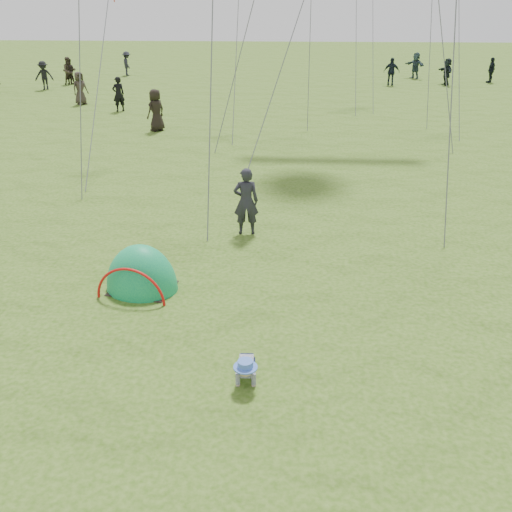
{
  "coord_description": "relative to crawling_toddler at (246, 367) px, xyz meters",
  "views": [
    {
      "loc": [
        1.35,
        -7.35,
        5.51
      ],
      "look_at": [
        0.74,
        2.41,
        1.0
      ],
      "focal_mm": 40.0,
      "sensor_mm": 36.0,
      "label": 1
    }
  ],
  "objects": [
    {
      "name": "ground",
      "position": [
        -0.74,
        0.09,
        -0.26
      ],
      "size": [
        140.0,
        140.0,
        0.0
      ],
      "primitive_type": "plane",
      "color": "#2B4D0C"
    },
    {
      "name": "crowd_person_8",
      "position": [
        14.01,
        33.89,
        0.56
      ],
      "size": [
        0.91,
        1.0,
        1.64
      ],
      "primitive_type": "imported",
      "rotation": [
        0.0,
        0.0,
        4.04
      ],
      "color": "black",
      "rests_on": "ground"
    },
    {
      "name": "crowd_person_15",
      "position": [
        -14.97,
        29.0,
        0.6
      ],
      "size": [
        1.22,
        0.85,
        1.72
      ],
      "primitive_type": "imported",
      "rotation": [
        0.0,
        0.0,
        0.2
      ],
      "color": "black",
      "rests_on": "ground"
    },
    {
      "name": "crowd_person_0",
      "position": [
        -8.25,
        22.1,
        0.6
      ],
      "size": [
        0.75,
        0.71,
        1.72
      ],
      "primitive_type": "imported",
      "rotation": [
        0.0,
        0.0,
        3.8
      ],
      "color": "black",
      "rests_on": "ground"
    },
    {
      "name": "crawling_toddler",
      "position": [
        0.0,
        0.0,
        0.0
      ],
      "size": [
        0.49,
        0.69,
        0.51
      ],
      "primitive_type": null,
      "rotation": [
        0.0,
        0.0,
        0.04
      ],
      "color": "black",
      "rests_on": "ground"
    },
    {
      "name": "crowd_person_3",
      "position": [
        -11.59,
        36.01,
        0.59
      ],
      "size": [
        1.04,
        1.26,
        1.7
      ],
      "primitive_type": "imported",
      "rotation": [
        0.0,
        0.0,
        2.01
      ],
      "color": "black",
      "rests_on": "ground"
    },
    {
      "name": "crowd_person_5",
      "position": [
        10.73,
        32.58,
        0.59
      ],
      "size": [
        0.85,
        1.65,
        1.7
      ],
      "primitive_type": "imported",
      "rotation": [
        0.0,
        0.0,
        4.95
      ],
      "color": "black",
      "rests_on": "ground"
    },
    {
      "name": "crowd_person_10",
      "position": [
        -5.32,
        17.66,
        0.64
      ],
      "size": [
        0.98,
        1.04,
        1.79
      ],
      "primitive_type": "imported",
      "rotation": [
        0.0,
        0.0,
        4.08
      ],
      "color": "black",
      "rests_on": "ground"
    },
    {
      "name": "crowd_person_16",
      "position": [
        -10.89,
        23.91,
        0.61
      ],
      "size": [
        0.96,
        1.0,
        1.73
      ],
      "primitive_type": "imported",
      "rotation": [
        0.0,
        0.0,
        0.87
      ],
      "color": "#362D27",
      "rests_on": "ground"
    },
    {
      "name": "crowd_person_14",
      "position": [
        7.07,
        32.14,
        0.62
      ],
      "size": [
        1.1,
        0.66,
        1.75
      ],
      "primitive_type": "imported",
      "rotation": [
        0.0,
        0.0,
        2.9
      ],
      "color": "black",
      "rests_on": "ground"
    },
    {
      "name": "crowd_person_11",
      "position": [
        9.3,
        35.76,
        0.63
      ],
      "size": [
        1.45,
        1.61,
        1.78
      ],
      "primitive_type": "imported",
      "rotation": [
        0.0,
        0.0,
        5.39
      ],
      "color": "#283A41",
      "rests_on": "ground"
    },
    {
      "name": "crowd_person_1",
      "position": [
        -14.26,
        31.45,
        0.56
      ],
      "size": [
        0.9,
        0.76,
        1.64
      ],
      "primitive_type": "imported",
      "rotation": [
        0.0,
        0.0,
        3.34
      ],
      "color": "black",
      "rests_on": "ground"
    },
    {
      "name": "crowd_person_7",
      "position": [
        -14.18,
        31.28,
        0.62
      ],
      "size": [
        1.07,
        1.01,
        1.75
      ],
      "primitive_type": "imported",
      "rotation": [
        0.0,
        0.0,
        0.55
      ],
      "color": "#392F26",
      "rests_on": "ground"
    },
    {
      "name": "standing_adult",
      "position": [
        -0.47,
        6.03,
        0.59
      ],
      "size": [
        0.66,
        0.48,
        1.7
      ],
      "primitive_type": "imported",
      "rotation": [
        0.0,
        0.0,
        3.26
      ],
      "color": "#22222A",
      "rests_on": "ground"
    },
    {
      "name": "popup_tent",
      "position": [
        -2.36,
        2.92,
        -0.26
      ],
      "size": [
        1.68,
        1.47,
        1.92
      ],
      "primitive_type": "ellipsoid",
      "rotation": [
        0.0,
        0.0,
        -0.18
      ],
      "color": "#087659",
      "rests_on": "ground"
    }
  ]
}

